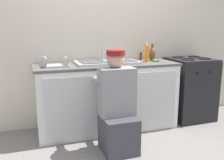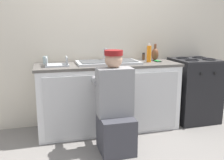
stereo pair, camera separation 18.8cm
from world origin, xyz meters
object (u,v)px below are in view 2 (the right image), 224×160
vase_decorative (155,54)px  water_glass (45,60)px  soap_bottle_orange (149,54)px  stove_range (193,90)px  dish_rack_tray (57,64)px  sink_double_basin (108,62)px  cell_phone (157,61)px  plumber_person (115,110)px  spice_bottle_pepper (143,57)px

vase_decorative → water_glass: 1.51m
soap_bottle_orange → stove_range: bearing=0.4°
stove_range → dish_rack_tray: 1.98m
dish_rack_tray → vase_decorative: bearing=8.7°
stove_range → sink_double_basin: bearing=179.9°
dish_rack_tray → cell_phone: bearing=2.8°
cell_phone → dish_rack_tray: bearing=-177.2°
vase_decorative → soap_bottle_orange: soap_bottle_orange is taller
sink_double_basin → vase_decorative: (0.73, 0.16, 0.07)m
sink_double_basin → soap_bottle_orange: 0.57m
sink_double_basin → soap_bottle_orange: (0.56, -0.01, 0.09)m
plumber_person → water_glass: size_ratio=11.04×
water_glass → sink_double_basin: bearing=-11.5°
sink_double_basin → cell_phone: 0.70m
vase_decorative → dish_rack_tray: vase_decorative is taller
spice_bottle_pepper → dish_rack_tray: bearing=-168.3°
vase_decorative → dish_rack_tray: 1.40m
sink_double_basin → dish_rack_tray: 0.65m
cell_phone → dish_rack_tray: 1.35m
plumber_person → soap_bottle_orange: size_ratio=4.42×
stove_range → dish_rack_tray: bearing=-178.7°
spice_bottle_pepper → water_glass: (-1.35, -0.05, -0.00)m
stove_range → soap_bottle_orange: (-0.72, -0.01, 0.54)m
water_glass → soap_bottle_orange: bearing=-7.1°
vase_decorative → cell_phone: 0.17m
stove_range → water_glass: size_ratio=9.13×
water_glass → cell_phone: (1.48, -0.14, -0.04)m
soap_bottle_orange → plumber_person: bearing=-136.4°
water_glass → dish_rack_tray: 0.25m
plumber_person → soap_bottle_orange: (0.64, 0.61, 0.53)m
water_glass → cell_phone: 1.49m
sink_double_basin → dish_rack_tray: sink_double_basin is taller
sink_double_basin → water_glass: 0.80m
stove_range → cell_phone: size_ratio=6.52×
sink_double_basin → vase_decorative: 0.75m
cell_phone → dish_rack_tray: dish_rack_tray is taller
water_glass → stove_range: bearing=-4.5°
stove_range → plumber_person: size_ratio=0.83×
sink_double_basin → dish_rack_tray: (-0.65, -0.05, 0.01)m
cell_phone → water_glass: bearing=174.6°
stove_range → water_glass: (-2.06, 0.16, 0.48)m
stove_range → soap_bottle_orange: size_ratio=3.65×
vase_decorative → water_glass: bearing=-179.8°
soap_bottle_orange → water_glass: size_ratio=2.50×
spice_bottle_pepper → cell_phone: bearing=-55.6°
stove_range → water_glass: bearing=175.5°
sink_double_basin → water_glass: sink_double_basin is taller
stove_range → spice_bottle_pepper: size_ratio=8.70×
cell_phone → sink_double_basin: bearing=-178.4°
dish_rack_tray → spice_bottle_pepper: bearing=11.7°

